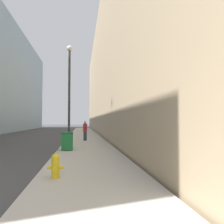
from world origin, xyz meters
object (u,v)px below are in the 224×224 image
(trash_bin, at_px, (67,141))
(lamppost, at_px, (69,89))
(fire_hydrant, at_px, (55,165))
(pedestrian_on_sidewalk, at_px, (85,131))

(trash_bin, distance_m, lamppost, 3.97)
(fire_hydrant, bearing_deg, lamppost, 90.61)
(fire_hydrant, relative_size, lamppost, 0.10)
(pedestrian_on_sidewalk, bearing_deg, fire_hydrant, -94.97)
(lamppost, height_order, pedestrian_on_sidewalk, lamppost)
(lamppost, relative_size, pedestrian_on_sidewalk, 4.13)
(fire_hydrant, distance_m, trash_bin, 6.17)
(trash_bin, bearing_deg, fire_hydrant, -89.48)
(lamppost, bearing_deg, fire_hydrant, -89.39)
(fire_hydrant, xyz_separation_m, lamppost, (-0.09, 8.39, 3.44))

